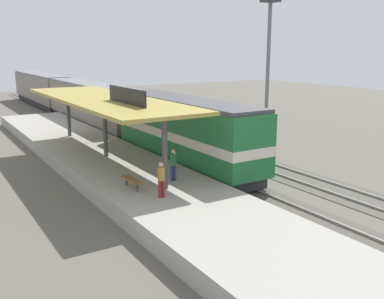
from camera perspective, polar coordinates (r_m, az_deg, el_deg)
The scene contains 12 objects.
ground_plane at distance 31.89m, azimuth 0.01°, elevation -0.92°, with size 120.00×120.00×0.00m, color #5B564C.
track_near at distance 30.90m, azimuth -3.13°, elevation -1.34°, with size 3.20×110.00×0.16m.
track_far at distance 33.30m, azimuth 3.81°, elevation -0.29°, with size 3.20×110.00×0.16m.
platform at distance 28.93m, azimuth -11.14°, elevation -1.71°, with size 6.00×44.00×0.90m, color #9E998E.
station_canopy at distance 28.10m, azimuth -11.43°, elevation 6.32°, with size 5.20×18.00×4.70m.
platform_bench at distance 21.87m, azimuth -7.94°, elevation -3.98°, with size 0.44×1.70×0.50m.
locomotive at distance 28.54m, azimuth -1.06°, elevation 2.37°, with size 2.93×14.43×4.44m.
passenger_carriage_front at distance 44.78m, azimuth -13.09°, elevation 5.81°, with size 2.90×20.00×4.24m.
passenger_carriage_rear at distance 64.71m, azimuth -19.23°, elevation 7.56°, with size 2.90×20.00×4.24m.
light_mast at distance 33.34m, azimuth 10.08°, elevation 14.06°, with size 1.10×1.10×11.70m.
person_waiting at distance 22.79m, azimuth -2.50°, elevation -1.83°, with size 0.34×0.34×1.71m.
person_walking at distance 20.28m, azimuth -4.06°, elevation -3.75°, with size 0.34×0.34×1.71m.
Camera 1 is at (-14.44, -26.22, 7.71)m, focal length 40.61 mm.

